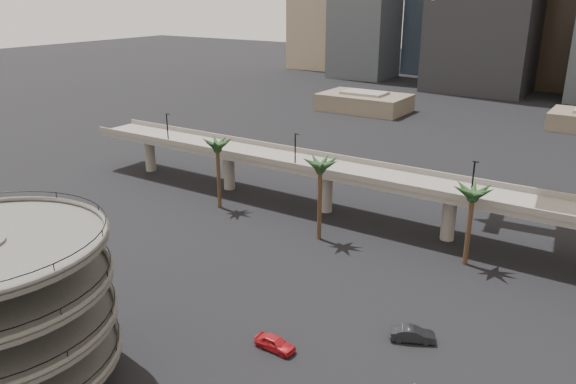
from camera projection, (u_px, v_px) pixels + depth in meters
The scene contains 5 objects.
overpass at pixel (385, 183), 92.09m from camera, with size 130.00×9.30×14.70m.
palm_trees at pixel (440, 186), 78.61m from camera, with size 76.40×18.40×14.00m.
low_buildings at pixel (534, 119), 158.74m from camera, with size 135.00×27.50×6.80m.
car_a at pixel (275, 343), 61.21m from camera, with size 1.90×4.73×1.61m, color red.
car_b at pixel (413, 334), 62.74m from camera, with size 1.75×5.02×1.66m, color black.
Camera 1 is at (34.53, -26.65, 36.96)m, focal length 35.00 mm.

